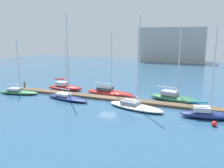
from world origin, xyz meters
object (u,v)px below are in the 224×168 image
sailboat_0 (18,91)px  sailboat_1 (65,87)px  sailboat_3 (109,92)px  sailboat_2 (67,96)px  sailboat_4 (135,105)px  sailboat_5 (174,97)px  sailboat_6 (206,113)px  mooring_buoy_red (214,124)px  harbor_building_distant (172,45)px

sailboat_0 → sailboat_1: (5.77, 5.03, 0.19)m
sailboat_0 → sailboat_3: bearing=8.6°
sailboat_2 → sailboat_4: bearing=7.8°
sailboat_1 → sailboat_5: sailboat_5 is taller
sailboat_1 → sailboat_6: sailboat_6 is taller
sailboat_3 → sailboat_4: sailboat_4 is taller
sailboat_6 → sailboat_3: bearing=149.1°
sailboat_2 → sailboat_6: sailboat_2 is taller
sailboat_6 → mooring_buoy_red: (0.86, -2.41, -0.31)m
sailboat_1 → sailboat_3: bearing=-7.6°
sailboat_3 → mooring_buoy_red: sailboat_3 is taller
sailboat_2 → mooring_buoy_red: sailboat_2 is taller
sailboat_4 → sailboat_2: bearing=-169.0°
sailboat_2 → sailboat_4: (10.75, -0.43, -0.00)m
sailboat_3 → sailboat_5: sailboat_5 is taller
mooring_buoy_red → sailboat_5: bearing=122.7°
sailboat_2 → mooring_buoy_red: 20.66m
sailboat_5 → sailboat_6: sailboat_5 is taller
sailboat_1 → sailboat_3: size_ratio=0.88×
sailboat_0 → sailboat_6: 29.06m
sailboat_4 → mooring_buoy_red: size_ratio=19.97×
sailboat_0 → sailboat_5: bearing=1.4°
sailboat_4 → sailboat_5: bearing=66.4°
sailboat_3 → sailboat_2: bearing=-132.9°
sailboat_4 → sailboat_6: sailboat_4 is taller
sailboat_5 → sailboat_6: bearing=-40.8°
sailboat_0 → sailboat_2: bearing=-10.9°
sailboat_5 → harbor_building_distant: 52.98m
sailboat_3 → sailboat_6: bearing=-20.5°
sailboat_0 → mooring_buoy_red: 30.07m
sailboat_4 → mooring_buoy_red: sailboat_4 is taller
sailboat_0 → sailboat_5: (24.51, 5.21, 0.17)m
sailboat_1 → mooring_buoy_red: sailboat_1 is taller
sailboat_1 → sailboat_2: 6.30m
sailboat_5 → sailboat_4: bearing=-114.9°
sailboat_2 → mooring_buoy_red: size_ratio=20.87×
sailboat_1 → sailboat_6: bearing=-21.0°
sailboat_2 → sailboat_5: 15.92m
sailboat_1 → sailboat_5: bearing=-6.5°
sailboat_0 → sailboat_6: sailboat_6 is taller
mooring_buoy_red → sailboat_3: bearing=152.6°
sailboat_3 → mooring_buoy_red: size_ratio=16.34×
sailboat_5 → harbor_building_distant: bearing=110.6°
sailboat_1 → sailboat_3: sailboat_3 is taller
sailboat_6 → sailboat_0: bearing=168.7°
sailboat_2 → sailboat_0: bearing=-170.2°
sailboat_0 → sailboat_4: bearing=-11.9°
sailboat_3 → sailboat_5: (10.28, 0.27, 0.07)m
sailboat_4 → sailboat_3: bearing=151.1°
sailboat_5 → sailboat_6: 7.50m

